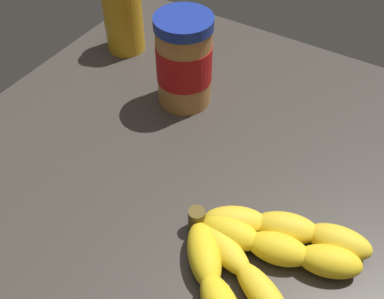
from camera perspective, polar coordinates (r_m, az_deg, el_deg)
ground_plane at (r=65.17cm, az=2.38°, el=-1.94°), size 70.73×65.87×3.76cm
banana_bunch at (r=52.03cm, az=8.69°, el=-14.24°), size 21.79×22.96×3.61cm
peanut_butter_jar at (r=68.31cm, az=-0.98°, el=10.85°), size 8.42×8.42×14.24cm
honey_bottle at (r=81.25cm, az=-8.56°, el=16.51°), size 6.62×6.62×15.45cm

